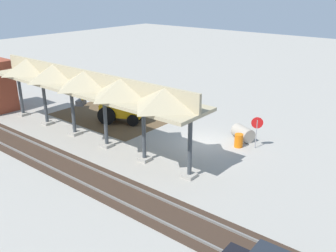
% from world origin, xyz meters
% --- Properties ---
extents(ground_plane, '(120.00, 120.00, 0.00)m').
position_xyz_m(ground_plane, '(0.00, 0.00, 0.00)').
color(ground_plane, '#9E998E').
extents(dirt_work_zone, '(9.19, 7.00, 0.01)m').
position_xyz_m(dirt_work_zone, '(8.94, -0.33, 0.00)').
color(dirt_work_zone, brown).
rests_on(dirt_work_zone, ground).
extents(platform_canopy, '(18.04, 3.20, 4.90)m').
position_xyz_m(platform_canopy, '(6.42, 4.47, 4.16)').
color(platform_canopy, '#9E998E').
rests_on(platform_canopy, ground).
extents(rail_tracks, '(60.00, 2.58, 0.15)m').
position_xyz_m(rail_tracks, '(0.00, 8.02, 0.03)').
color(rail_tracks, slate).
rests_on(rail_tracks, ground).
extents(stop_sign, '(0.66, 0.43, 2.13)m').
position_xyz_m(stop_sign, '(-3.00, -1.49, 1.53)').
color(stop_sign, gray).
rests_on(stop_sign, ground).
extents(backhoe, '(5.07, 3.49, 2.82)m').
position_xyz_m(backhoe, '(7.47, 0.62, 1.27)').
color(backhoe, orange).
rests_on(backhoe, ground).
extents(dirt_mound, '(4.06, 4.06, 1.27)m').
position_xyz_m(dirt_mound, '(10.54, -1.21, 0.00)').
color(dirt_mound, brown).
rests_on(dirt_mound, ground).
extents(concrete_pipe, '(1.80, 1.52, 0.95)m').
position_xyz_m(concrete_pipe, '(-1.66, -2.25, 0.48)').
color(concrete_pipe, '#9E9384').
rests_on(concrete_pipe, ground).
extents(traffic_barrel, '(0.56, 0.56, 0.90)m').
position_xyz_m(traffic_barrel, '(-2.06, -0.94, 0.45)').
color(traffic_barrel, orange).
rests_on(traffic_barrel, ground).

